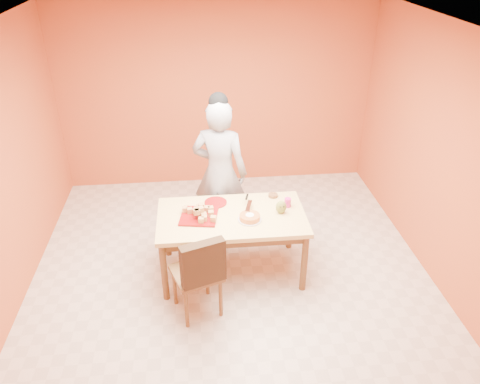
{
  "coord_description": "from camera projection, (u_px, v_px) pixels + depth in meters",
  "views": [
    {
      "loc": [
        -0.33,
        -4.03,
        3.47
      ],
      "look_at": [
        0.11,
        0.3,
        1.0
      ],
      "focal_mm": 35.0,
      "sensor_mm": 36.0,
      "label": 1
    }
  ],
  "objects": [
    {
      "name": "person",
      "position": [
        220.0,
        173.0,
        5.58
      ],
      "size": [
        0.77,
        0.61,
        1.82
      ],
      "primitive_type": "imported",
      "rotation": [
        0.0,
        0.0,
        2.84
      ],
      "color": "gray",
      "rests_on": "floor"
    },
    {
      "name": "sponge_cake",
      "position": [
        250.0,
        217.0,
        4.95
      ],
      "size": [
        0.26,
        0.26,
        0.05
      ],
      "primitive_type": "cylinder",
      "rotation": [
        0.0,
        0.0,
        -0.22
      ],
      "color": "orange",
      "rests_on": "white_cake_plate"
    },
    {
      "name": "cake_server",
      "position": [
        249.0,
        206.0,
        5.09
      ],
      "size": [
        0.11,
        0.24,
        0.01
      ],
      "primitive_type": "cube",
      "rotation": [
        0.0,
        0.0,
        -0.26
      ],
      "color": "silver",
      "rests_on": "sponge_cake"
    },
    {
      "name": "ceiling",
      "position": [
        230.0,
        33.0,
        3.9
      ],
      "size": [
        5.0,
        5.0,
        0.0
      ],
      "primitive_type": "plane",
      "rotation": [
        3.14,
        0.0,
        0.0
      ],
      "color": "white",
      "rests_on": "wall_back"
    },
    {
      "name": "pastry_platter",
      "position": [
        199.0,
        216.0,
        5.01
      ],
      "size": [
        0.45,
        0.45,
        0.02
      ],
      "primitive_type": "cube",
      "rotation": [
        0.0,
        0.0,
        -0.17
      ],
      "color": "maroon",
      "rests_on": "dining_table"
    },
    {
      "name": "checker_tin",
      "position": [
        273.0,
        195.0,
        5.39
      ],
      "size": [
        0.12,
        0.12,
        0.03
      ],
      "primitive_type": "cylinder",
      "rotation": [
        0.0,
        0.0,
        0.15
      ],
      "color": "#3A1F0F",
      "rests_on": "dining_table"
    },
    {
      "name": "magenta_glass",
      "position": [
        288.0,
        203.0,
        5.18
      ],
      "size": [
        0.09,
        0.09,
        0.1
      ],
      "primitive_type": "cylinder",
      "rotation": [
        0.0,
        0.0,
        0.35
      ],
      "color": "#C81E77",
      "rests_on": "dining_table"
    },
    {
      "name": "floor",
      "position": [
        233.0,
        283.0,
        5.23
      ],
      "size": [
        5.0,
        5.0,
        0.0
      ],
      "primitive_type": "plane",
      "color": "beige",
      "rests_on": "ground"
    },
    {
      "name": "dining_chair",
      "position": [
        196.0,
        272.0,
        4.61
      ],
      "size": [
        0.59,
        0.65,
        0.98
      ],
      "rotation": [
        0.0,
        0.0,
        0.34
      ],
      "color": "brown",
      "rests_on": "floor"
    },
    {
      "name": "egg_ornament",
      "position": [
        281.0,
        207.0,
        5.05
      ],
      "size": [
        0.14,
        0.12,
        0.15
      ],
      "primitive_type": "ellipsoid",
      "rotation": [
        0.0,
        0.0,
        0.28
      ],
      "color": "olive",
      "rests_on": "dining_table"
    },
    {
      "name": "red_dinner_plate",
      "position": [
        216.0,
        202.0,
        5.27
      ],
      "size": [
        0.29,
        0.29,
        0.02
      ],
      "primitive_type": "cylinder",
      "rotation": [
        0.0,
        0.0,
        -0.14
      ],
      "color": "maroon",
      "rests_on": "dining_table"
    },
    {
      "name": "dining_table",
      "position": [
        232.0,
        223.0,
        5.1
      ],
      "size": [
        1.6,
        0.9,
        0.76
      ],
      "color": "#E6CF78",
      "rests_on": "floor"
    },
    {
      "name": "white_cake_plate",
      "position": [
        250.0,
        220.0,
        4.96
      ],
      "size": [
        0.33,
        0.33,
        0.01
      ],
      "primitive_type": "cylinder",
      "rotation": [
        0.0,
        0.0,
        0.35
      ],
      "color": "silver",
      "rests_on": "dining_table"
    },
    {
      "name": "wall_back",
      "position": [
        217.0,
        96.0,
        6.73
      ],
      "size": [
        4.5,
        0.0,
        4.5
      ],
      "primitive_type": "plane",
      "rotation": [
        1.57,
        0.0,
        0.0
      ],
      "color": "#B34B29",
      "rests_on": "floor"
    },
    {
      "name": "pastry_pile",
      "position": [
        199.0,
        211.0,
        4.98
      ],
      "size": [
        0.35,
        0.35,
        0.11
      ],
      "primitive_type": null,
      "color": "tan",
      "rests_on": "pastry_platter"
    },
    {
      "name": "wall_right",
      "position": [
        451.0,
        166.0,
        4.76
      ],
      "size": [
        0.0,
        5.0,
        5.0
      ],
      "primitive_type": "plane",
      "rotation": [
        1.57,
        0.0,
        -1.57
      ],
      "color": "#B34B29",
      "rests_on": "floor"
    }
  ]
}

